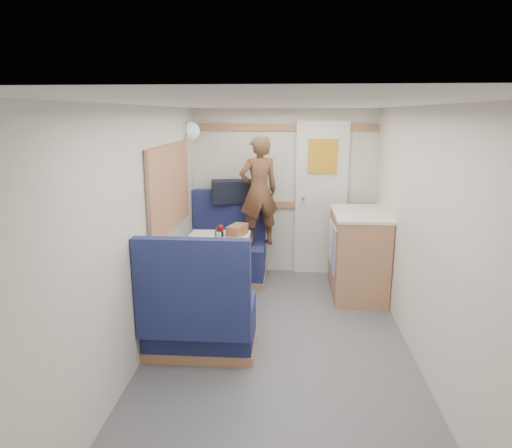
# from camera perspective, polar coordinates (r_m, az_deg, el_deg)

# --- Properties ---
(floor) EXTENTS (4.50, 4.50, 0.00)m
(floor) POSITION_cam_1_polar(r_m,az_deg,el_deg) (3.78, 2.80, -17.21)
(floor) COLOR #515156
(floor) RESTS_ON ground
(ceiling) EXTENTS (4.50, 4.50, 0.00)m
(ceiling) POSITION_cam_1_polar(r_m,az_deg,el_deg) (3.25, 3.22, 14.71)
(ceiling) COLOR silver
(ceiling) RESTS_ON wall_back
(wall_back) EXTENTS (2.20, 0.02, 2.00)m
(wall_back) POSITION_cam_1_polar(r_m,az_deg,el_deg) (5.58, 3.50, 3.94)
(wall_back) COLOR silver
(wall_back) RESTS_ON floor
(wall_left) EXTENTS (0.02, 4.50, 2.00)m
(wall_left) POSITION_cam_1_polar(r_m,az_deg,el_deg) (3.57, -14.94, -2.06)
(wall_left) COLOR silver
(wall_left) RESTS_ON floor
(wall_right) EXTENTS (0.02, 4.50, 2.00)m
(wall_right) POSITION_cam_1_polar(r_m,az_deg,el_deg) (3.54, 21.14, -2.69)
(wall_right) COLOR silver
(wall_right) RESTS_ON floor
(oak_trim_low) EXTENTS (2.15, 0.02, 0.08)m
(oak_trim_low) POSITION_cam_1_polar(r_m,az_deg,el_deg) (5.58, 3.48, 2.39)
(oak_trim_low) COLOR #9F6647
(oak_trim_low) RESTS_ON wall_back
(oak_trim_high) EXTENTS (2.15, 0.02, 0.08)m
(oak_trim_high) POSITION_cam_1_polar(r_m,az_deg,el_deg) (5.48, 3.62, 11.97)
(oak_trim_high) COLOR #9F6647
(oak_trim_high) RESTS_ON wall_back
(side_window) EXTENTS (0.04, 1.30, 0.72)m
(side_window) POSITION_cam_1_polar(r_m,az_deg,el_deg) (4.45, -10.76, 4.51)
(side_window) COLOR #9AA68D
(side_window) RESTS_ON wall_left
(rear_door) EXTENTS (0.62, 0.12, 1.86)m
(rear_door) POSITION_cam_1_polar(r_m,az_deg,el_deg) (5.56, 8.14, 3.52)
(rear_door) COLOR white
(rear_door) RESTS_ON wall_back
(dinette_table) EXTENTS (0.62, 0.92, 0.72)m
(dinette_table) POSITION_cam_1_polar(r_m,az_deg,el_deg) (4.52, -5.08, -4.08)
(dinette_table) COLOR white
(dinette_table) RESTS_ON floor
(bench_far) EXTENTS (0.90, 0.59, 1.05)m
(bench_far) POSITION_cam_1_polar(r_m,az_deg,el_deg) (5.41, -3.57, -3.98)
(bench_far) COLOR #17204A
(bench_far) RESTS_ON floor
(bench_near) EXTENTS (0.90, 0.59, 1.05)m
(bench_near) POSITION_cam_1_polar(r_m,az_deg,el_deg) (3.82, -7.09, -11.83)
(bench_near) COLOR #17204A
(bench_near) RESTS_ON floor
(ledge) EXTENTS (0.90, 0.14, 0.04)m
(ledge) POSITION_cam_1_polar(r_m,az_deg,el_deg) (5.52, -3.31, 2.57)
(ledge) COLOR #9F6647
(ledge) RESTS_ON bench_far
(dome_light) EXTENTS (0.20, 0.20, 0.20)m
(dome_light) POSITION_cam_1_polar(r_m,az_deg,el_deg) (5.22, -8.17, 11.45)
(dome_light) COLOR white
(dome_light) RESTS_ON wall_left
(galley_counter) EXTENTS (0.57, 0.92, 0.92)m
(galley_counter) POSITION_cam_1_polar(r_m,az_deg,el_deg) (5.07, 12.60, -3.55)
(galley_counter) COLOR #9F6647
(galley_counter) RESTS_ON floor
(person) EXTENTS (0.54, 0.46, 1.26)m
(person) POSITION_cam_1_polar(r_m,az_deg,el_deg) (5.19, 0.34, 4.12)
(person) COLOR brown
(person) RESTS_ON bench_far
(duffel_bag) EXTENTS (0.59, 0.37, 0.26)m
(duffel_bag) POSITION_cam_1_polar(r_m,az_deg,el_deg) (5.48, -2.64, 4.12)
(duffel_bag) COLOR black
(duffel_bag) RESTS_ON ledge
(tray) EXTENTS (0.28, 0.37, 0.02)m
(tray) POSITION_cam_1_polar(r_m,az_deg,el_deg) (4.38, -2.78, -2.38)
(tray) COLOR silver
(tray) RESTS_ON dinette_table
(orange_fruit) EXTENTS (0.07, 0.07, 0.07)m
(orange_fruit) POSITION_cam_1_polar(r_m,az_deg,el_deg) (4.30, -3.29, -2.06)
(orange_fruit) COLOR #D85D09
(orange_fruit) RESTS_ON tray
(cheese_block) EXTENTS (0.11, 0.08, 0.03)m
(cheese_block) POSITION_cam_1_polar(r_m,az_deg,el_deg) (4.22, -4.69, -2.66)
(cheese_block) COLOR #E6DA85
(cheese_block) RESTS_ON tray
(wine_glass) EXTENTS (0.08, 0.08, 0.17)m
(wine_glass) POSITION_cam_1_polar(r_m,az_deg,el_deg) (4.46, -4.49, -0.62)
(wine_glass) COLOR white
(wine_glass) RESTS_ON dinette_table
(tumbler_left) EXTENTS (0.06, 0.06, 0.10)m
(tumbler_left) POSITION_cam_1_polar(r_m,az_deg,el_deg) (4.15, -8.79, -2.88)
(tumbler_left) COLOR white
(tumbler_left) RESTS_ON dinette_table
(tumbler_right) EXTENTS (0.07, 0.07, 0.11)m
(tumbler_right) POSITION_cam_1_polar(r_m,az_deg,el_deg) (4.47, -4.77, -1.52)
(tumbler_right) COLOR silver
(tumbler_right) RESTS_ON dinette_table
(beer_glass) EXTENTS (0.06, 0.06, 0.09)m
(beer_glass) POSITION_cam_1_polar(r_m,az_deg,el_deg) (4.63, -1.97, -1.00)
(beer_glass) COLOR #885413
(beer_glass) RESTS_ON dinette_table
(pepper_grinder) EXTENTS (0.04, 0.04, 0.10)m
(pepper_grinder) POSITION_cam_1_polar(r_m,az_deg,el_deg) (4.58, -4.30, -1.16)
(pepper_grinder) COLOR black
(pepper_grinder) RESTS_ON dinette_table
(salt_grinder) EXTENTS (0.04, 0.04, 0.09)m
(salt_grinder) POSITION_cam_1_polar(r_m,az_deg,el_deg) (4.56, -4.81, -1.31)
(salt_grinder) COLOR white
(salt_grinder) RESTS_ON dinette_table
(bread_loaf) EXTENTS (0.22, 0.29, 0.11)m
(bread_loaf) POSITION_cam_1_polar(r_m,az_deg,el_deg) (4.68, -2.37, -0.78)
(bread_loaf) COLOR brown
(bread_loaf) RESTS_ON dinette_table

